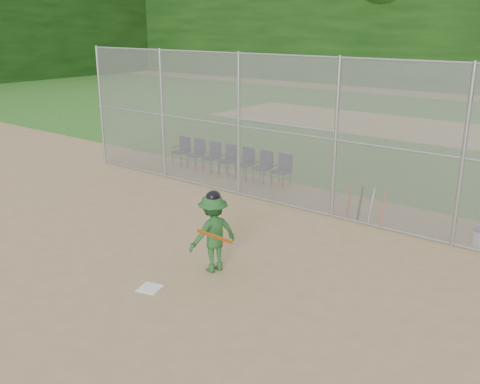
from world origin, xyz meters
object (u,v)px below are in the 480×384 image
Objects in this scene: home_plate at (150,288)px; water_cooler at (480,237)px; batter_at_plate at (213,232)px; chair_0 at (181,151)px.

water_cooler is at bearing 53.83° from home_plate.
batter_at_plate reaches higher than home_plate.
home_plate is 0.41× the size of chair_0.
batter_at_plate is 5.97m from water_cooler.
home_plate is at bearing -107.61° from batter_at_plate.
batter_at_plate is (0.42, 1.33, 0.80)m from home_plate.
water_cooler reaches higher than home_plate.
chair_0 is (-5.92, 6.95, 0.47)m from home_plate.
home_plate is 1.61m from batter_at_plate.
batter_at_plate is 8.48m from chair_0.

